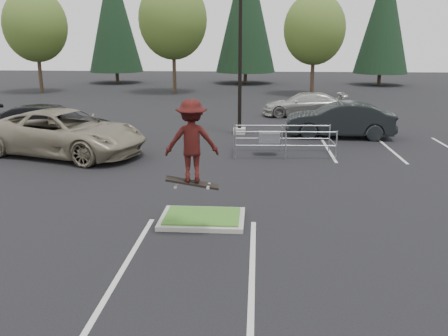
# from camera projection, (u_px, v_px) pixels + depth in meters

# --- Properties ---
(ground) EXTENTS (120.00, 120.00, 0.00)m
(ground) POSITION_uv_depth(u_px,v_px,m) (202.00, 221.00, 12.52)
(ground) COLOR black
(ground) RESTS_ON ground
(grass_median) EXTENTS (2.20, 1.60, 0.16)m
(grass_median) POSITION_uv_depth(u_px,v_px,m) (202.00, 218.00, 12.50)
(grass_median) COLOR #A1A096
(grass_median) RESTS_ON ground
(stall_lines) EXTENTS (22.62, 17.60, 0.01)m
(stall_lines) POSITION_uv_depth(u_px,v_px,m) (186.00, 163.00, 18.41)
(stall_lines) COLOR beige
(stall_lines) RESTS_ON ground
(light_pole) EXTENTS (0.70, 0.60, 10.12)m
(light_pole) POSITION_uv_depth(u_px,v_px,m) (240.00, 41.00, 22.83)
(light_pole) COLOR #A1A096
(light_pole) RESTS_ON ground
(decid_a) EXTENTS (5.44, 5.44, 8.91)m
(decid_a) POSITION_uv_depth(u_px,v_px,m) (36.00, 28.00, 41.18)
(decid_a) COLOR #38281C
(decid_a) RESTS_ON ground
(decid_b) EXTENTS (5.89, 5.89, 9.64)m
(decid_b) POSITION_uv_depth(u_px,v_px,m) (173.00, 22.00, 40.72)
(decid_b) COLOR #38281C
(decid_b) RESTS_ON ground
(decid_c) EXTENTS (5.12, 5.12, 8.38)m
(decid_c) POSITION_uv_depth(u_px,v_px,m) (314.00, 31.00, 39.43)
(decid_c) COLOR #38281C
(decid_c) RESTS_ON ground
(conif_a) EXTENTS (5.72, 5.72, 13.00)m
(conif_a) POSITION_uv_depth(u_px,v_px,m) (114.00, 15.00, 50.10)
(conif_a) COLOR #38281C
(conif_a) RESTS_ON ground
(conif_b) EXTENTS (6.38, 6.38, 14.50)m
(conif_b) POSITION_uv_depth(u_px,v_px,m) (246.00, 7.00, 49.43)
(conif_b) COLOR #38281C
(conif_b) RESTS_ON ground
(conif_c) EXTENTS (5.50, 5.50, 12.50)m
(conif_c) POSITION_uv_depth(u_px,v_px,m) (384.00, 16.00, 47.77)
(conif_c) COLOR #38281C
(conif_c) RESTS_ON ground
(cart_corral) EXTENTS (4.15, 1.69, 1.16)m
(cart_corral) POSITION_uv_depth(u_px,v_px,m) (273.00, 138.00, 19.46)
(cart_corral) COLOR #979AA0
(cart_corral) RESTS_ON ground
(skateboarder) EXTENTS (1.33, 0.88, 2.12)m
(skateboarder) POSITION_uv_depth(u_px,v_px,m) (192.00, 142.00, 10.94)
(skateboarder) COLOR black
(skateboarder) RESTS_ON ground
(car_l_tan) EXTENTS (7.33, 4.95, 1.87)m
(car_l_tan) POSITION_uv_depth(u_px,v_px,m) (65.00, 133.00, 19.45)
(car_l_tan) COLOR gray
(car_l_tan) RESTS_ON ground
(car_l_black) EXTENTS (6.19, 2.74, 1.77)m
(car_l_black) POSITION_uv_depth(u_px,v_px,m) (51.00, 124.00, 21.60)
(car_l_black) COLOR black
(car_l_black) RESTS_ON ground
(car_r_charc) EXTENTS (5.26, 2.07, 1.70)m
(car_r_charc) POSITION_uv_depth(u_px,v_px,m) (339.00, 120.00, 22.99)
(car_r_charc) COLOR black
(car_r_charc) RESTS_ON ground
(car_far_silver) EXTENTS (5.08, 2.21, 1.45)m
(car_far_silver) POSITION_uv_depth(u_px,v_px,m) (304.00, 104.00, 29.36)
(car_far_silver) COLOR #ADADA7
(car_far_silver) RESTS_ON ground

